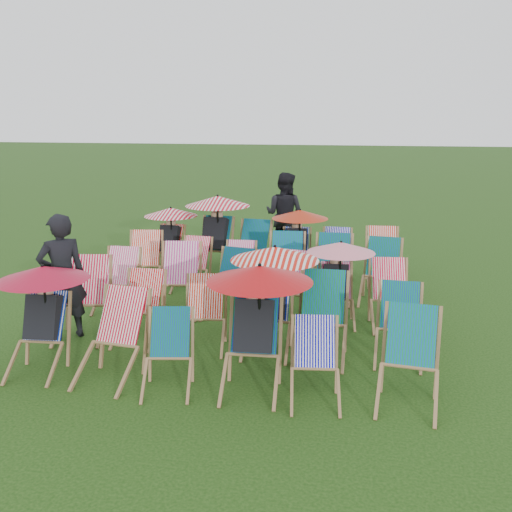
% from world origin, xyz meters
% --- Properties ---
extents(ground, '(100.00, 100.00, 0.00)m').
position_xyz_m(ground, '(0.00, 0.00, 0.00)').
color(ground, black).
rests_on(ground, ground).
extents(deckchair_0, '(1.05, 1.11, 1.24)m').
position_xyz_m(deckchair_0, '(-2.06, -2.15, 0.66)').
color(deckchair_0, olive).
rests_on(deckchair_0, ground).
extents(deckchair_1, '(0.73, 0.95, 0.97)m').
position_xyz_m(deckchair_1, '(-1.15, -2.21, 0.49)').
color(deckchair_1, olive).
rests_on(deckchair_1, ground).
extents(deckchair_2, '(0.68, 0.85, 0.83)m').
position_xyz_m(deckchair_2, '(-0.44, -2.33, 0.41)').
color(deckchair_2, olive).
rests_on(deckchair_2, ground).
extents(deckchair_3, '(1.15, 1.22, 1.37)m').
position_xyz_m(deckchair_3, '(0.47, -2.13, 0.72)').
color(deckchair_3, olive).
rests_on(deckchair_3, ground).
extents(deckchair_4, '(0.63, 0.82, 0.82)m').
position_xyz_m(deckchair_4, '(1.15, -2.29, 0.41)').
color(deckchair_4, olive).
rests_on(deckchair_4, ground).
extents(deckchair_5, '(0.73, 0.94, 0.96)m').
position_xyz_m(deckchair_5, '(2.11, -2.19, 0.48)').
color(deckchair_5, olive).
rests_on(deckchair_5, ground).
extents(deckchair_6, '(0.84, 1.05, 1.03)m').
position_xyz_m(deckchair_6, '(-2.10, -1.06, 0.51)').
color(deckchair_6, olive).
rests_on(deckchair_6, ground).
extents(deckchair_7, '(0.61, 0.84, 0.89)m').
position_xyz_m(deckchair_7, '(-1.29, -1.08, 0.44)').
color(deckchair_7, olive).
rests_on(deckchair_7, ground).
extents(deckchair_8, '(0.69, 0.88, 0.88)m').
position_xyz_m(deckchair_8, '(-0.38, -1.12, 0.44)').
color(deckchair_8, olive).
rests_on(deckchair_8, ground).
extents(deckchair_9, '(1.12, 1.17, 1.33)m').
position_xyz_m(deckchair_9, '(0.47, -1.04, 0.70)').
color(deckchair_9, olive).
rests_on(deckchair_9, ground).
extents(deckchair_10, '(0.67, 0.94, 1.01)m').
position_xyz_m(deckchair_10, '(1.13, -1.16, 0.50)').
color(deckchair_10, olive).
rests_on(deckchair_10, ground).
extents(deckchair_11, '(0.63, 0.85, 0.89)m').
position_xyz_m(deckchair_11, '(2.07, -1.07, 0.45)').
color(deckchair_11, olive).
rests_on(deckchair_11, ground).
extents(deckchair_12, '(0.63, 0.86, 0.90)m').
position_xyz_m(deckchair_12, '(-2.11, 0.07, 0.45)').
color(deckchair_12, olive).
rests_on(deckchair_12, ground).
extents(deckchair_13, '(0.81, 1.02, 1.01)m').
position_xyz_m(deckchair_13, '(-1.13, 0.11, 0.51)').
color(deckchair_13, olive).
rests_on(deckchair_13, ground).
extents(deckchair_14, '(0.77, 0.97, 0.95)m').
position_xyz_m(deckchair_14, '(-0.34, 0.11, 0.48)').
color(deckchair_14, olive).
rests_on(deckchair_14, ground).
extents(deckchair_15, '(0.80, 1.00, 0.97)m').
position_xyz_m(deckchair_15, '(0.52, 0.04, 0.48)').
color(deckchair_15, olive).
rests_on(deckchair_15, ground).
extents(deckchair_16, '(0.98, 1.05, 1.16)m').
position_xyz_m(deckchair_16, '(1.26, 0.14, 0.61)').
color(deckchair_16, olive).
rests_on(deckchair_16, ground).
extents(deckchair_17, '(0.70, 0.90, 0.91)m').
position_xyz_m(deckchair_17, '(2.01, 0.09, 0.46)').
color(deckchair_17, olive).
rests_on(deckchair_17, ground).
extents(deckchair_18, '(0.76, 0.96, 0.95)m').
position_xyz_m(deckchair_18, '(-2.12, 1.16, 0.48)').
color(deckchair_18, olive).
rests_on(deckchair_18, ground).
extents(deckchair_19, '(0.61, 0.83, 0.86)m').
position_xyz_m(deckchair_19, '(-1.28, 1.27, 0.43)').
color(deckchair_19, olive).
rests_on(deckchair_19, ground).
extents(deckchair_20, '(0.61, 0.82, 0.85)m').
position_xyz_m(deckchair_20, '(-0.42, 1.12, 0.43)').
color(deckchair_20, olive).
rests_on(deckchair_20, ground).
extents(deckchair_21, '(0.74, 0.97, 1.00)m').
position_xyz_m(deckchair_21, '(0.36, 1.28, 0.50)').
color(deckchair_21, olive).
rests_on(deckchair_21, ground).
extents(deckchair_22, '(0.67, 0.94, 1.01)m').
position_xyz_m(deckchair_22, '(1.13, 1.20, 0.51)').
color(deckchair_22, olive).
rests_on(deckchair_22, ground).
extents(deckchair_23, '(0.74, 0.96, 0.98)m').
position_xyz_m(deckchair_23, '(1.90, 1.20, 0.49)').
color(deckchair_23, olive).
rests_on(deckchair_23, ground).
extents(deckchair_24, '(1.02, 1.06, 1.21)m').
position_xyz_m(deckchair_24, '(-2.09, 2.39, 0.64)').
color(deckchair_24, olive).
rests_on(deckchair_24, ground).
extents(deckchair_25, '(1.22, 1.28, 1.45)m').
position_xyz_m(deckchair_25, '(-1.19, 2.44, 0.76)').
color(deckchair_25, olive).
rests_on(deckchair_25, ground).
extents(deckchair_26, '(0.74, 0.98, 1.00)m').
position_xyz_m(deckchair_26, '(-0.45, 2.29, 0.50)').
color(deckchair_26, olive).
rests_on(deckchair_26, ground).
extents(deckchair_27, '(1.04, 1.10, 1.23)m').
position_xyz_m(deckchair_27, '(0.40, 2.44, 0.65)').
color(deckchair_27, olive).
rests_on(deckchair_27, ground).
extents(deckchair_28, '(0.64, 0.86, 0.90)m').
position_xyz_m(deckchair_28, '(1.10, 2.37, 0.45)').
color(deckchair_28, olive).
rests_on(deckchair_28, ground).
extents(deckchair_29, '(0.71, 0.93, 0.96)m').
position_xyz_m(deckchair_29, '(1.97, 2.27, 0.48)').
color(deckchair_29, olive).
rests_on(deckchair_29, ground).
extents(person_left, '(0.73, 0.71, 1.70)m').
position_xyz_m(person_left, '(-2.30, -1.17, 0.85)').
color(person_left, black).
rests_on(person_left, ground).
extents(person_rear, '(1.02, 0.89, 1.77)m').
position_xyz_m(person_rear, '(-0.06, 3.97, 0.89)').
color(person_rear, black).
rests_on(person_rear, ground).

